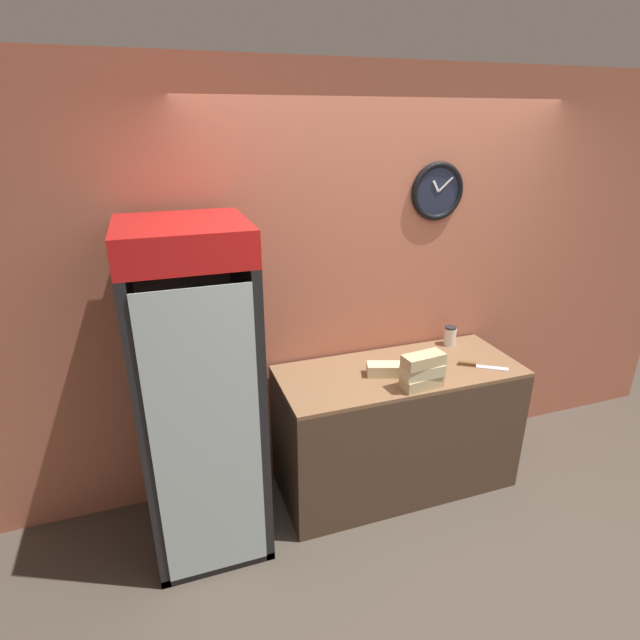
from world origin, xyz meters
The scene contains 10 objects.
ground_plane centered at (0.00, 0.00, 0.00)m, with size 14.00×14.00×0.00m, color #4C4238.
wall_back centered at (0.00, 1.25, 1.35)m, with size 5.20×0.10×2.70m.
prep_counter centered at (0.00, 0.87, 0.44)m, with size 1.57×0.65×0.88m.
beverage_cooler centered at (-1.27, 0.88, 1.04)m, with size 0.63×0.73×1.93m.
sandwich_stack_bottom centered at (0.01, 0.63, 0.92)m, with size 0.26×0.14×0.07m.
sandwich_stack_middle centered at (0.01, 0.63, 0.99)m, with size 0.26×0.12×0.07m.
sandwich_stack_top centered at (0.01, 0.63, 1.06)m, with size 0.26×0.14×0.07m.
sandwich_flat_left centered at (-0.11, 0.83, 0.92)m, with size 0.28×0.18×0.08m.
chefs_knife centered at (0.49, 0.75, 0.89)m, with size 0.29×0.20×0.02m.
condiment_jar centered at (0.51, 1.11, 0.95)m, with size 0.09×0.09×0.14m.
Camera 1 is at (-1.41, -1.66, 2.38)m, focal length 28.00 mm.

